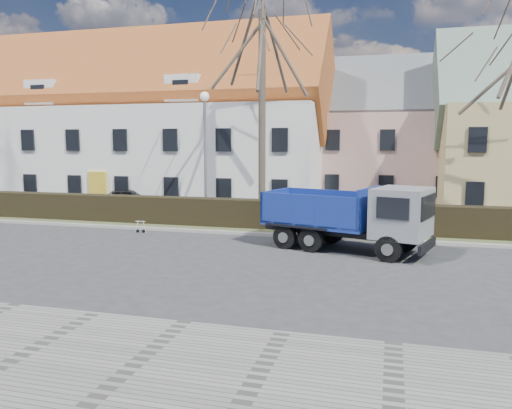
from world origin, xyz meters
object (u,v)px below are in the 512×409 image
(cart_frame, at_px, (137,226))
(parked_car_a, at_px, (129,199))
(streetlight, at_px, (205,158))
(dump_truck, at_px, (340,216))

(cart_frame, height_order, parked_car_a, parked_car_a)
(streetlight, distance_m, parked_car_a, 7.73)
(dump_truck, bearing_deg, cart_frame, -170.32)
(dump_truck, relative_size, streetlight, 0.97)
(streetlight, bearing_deg, dump_truck, -32.01)
(dump_truck, bearing_deg, streetlight, 165.08)
(streetlight, relative_size, parked_car_a, 1.78)
(streetlight, distance_m, cart_frame, 4.79)
(streetlight, relative_size, cart_frame, 9.96)
(dump_truck, distance_m, streetlight, 8.44)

